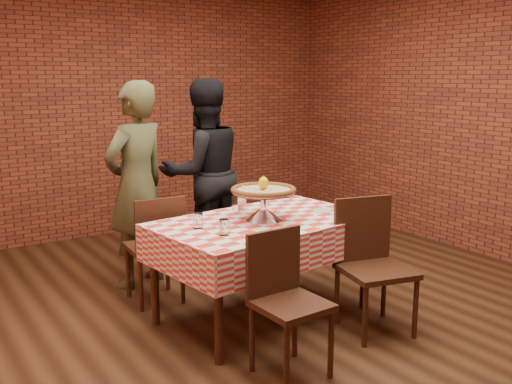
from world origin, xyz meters
TOP-DOWN VIEW (x-y plane):
  - ground at (0.00, 0.00)m, footprint 6.00×6.00m
  - back_wall at (0.00, 3.00)m, footprint 5.50×0.00m
  - table at (0.00, 0.07)m, footprint 1.68×1.12m
  - tablecloth at (0.00, 0.07)m, footprint 1.72×1.16m
  - pizza_stand at (-0.00, 0.06)m, footprint 0.54×0.54m
  - pizza at (-0.00, 0.06)m, footprint 0.55×0.55m
  - lemon at (-0.00, 0.06)m, footprint 0.09×0.09m
  - water_glass_left at (-0.46, -0.14)m, footprint 0.08×0.08m
  - water_glass_right at (-0.52, 0.12)m, footprint 0.08×0.08m
  - side_plate at (0.52, 0.03)m, footprint 0.16×0.16m
  - sweetener_packet_a at (0.57, -0.06)m, footprint 0.06×0.06m
  - sweetener_packet_b at (0.61, 0.04)m, footprint 0.05×0.04m
  - condiment_caddy at (-0.01, 0.39)m, footprint 0.10×0.09m
  - chair_near_left at (-0.35, -0.76)m, footprint 0.42×0.42m
  - chair_near_right at (0.52, -0.59)m, footprint 0.55×0.55m
  - chair_far_left at (-0.56, 0.82)m, footprint 0.44×0.44m
  - chair_far_right at (0.38, 0.91)m, footprint 0.39×0.39m
  - diner_olive at (-0.51, 1.25)m, footprint 0.75×0.63m
  - diner_black at (0.25, 1.46)m, footprint 0.90×0.73m

SIDE VIEW (x-z plane):
  - ground at x=0.00m, z-range 0.00..0.00m
  - table at x=0.00m, z-range 0.00..0.75m
  - chair_far_right at x=0.38m, z-range 0.00..0.86m
  - chair_near_left at x=-0.35m, z-range 0.00..0.88m
  - chair_far_left at x=-0.56m, z-range 0.00..0.88m
  - chair_near_right at x=0.52m, z-range 0.00..0.94m
  - tablecloth at x=0.00m, z-range 0.49..0.76m
  - sweetener_packet_a at x=0.57m, z-range 0.76..0.76m
  - sweetener_packet_b at x=0.61m, z-range 0.76..0.76m
  - side_plate at x=0.52m, z-range 0.76..0.77m
  - water_glass_left at x=-0.46m, z-range 0.76..0.87m
  - water_glass_right at x=-0.52m, z-range 0.76..0.87m
  - condiment_caddy at x=-0.01m, z-range 0.76..0.88m
  - pizza_stand at x=0.00m, z-range 0.76..0.97m
  - diner_olive at x=-0.51m, z-range 0.00..1.77m
  - diner_black at x=0.25m, z-range 0.00..1.78m
  - pizza at x=0.00m, z-range 0.96..0.99m
  - lemon at x=0.00m, z-range 0.98..1.08m
  - back_wall at x=0.00m, z-range -1.30..4.20m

